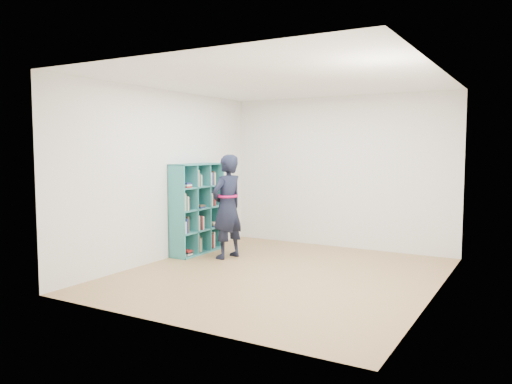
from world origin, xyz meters
The scene contains 9 objects.
floor centered at (0.00, 0.00, 0.00)m, with size 4.50×4.50×0.00m, color #9B7746.
ceiling centered at (0.00, 0.00, 2.60)m, with size 4.50×4.50×0.00m, color white.
wall_left centered at (-2.00, 0.00, 1.30)m, with size 0.02×4.50×2.60m, color silver.
wall_right centered at (2.00, 0.00, 1.30)m, with size 0.02×4.50×2.60m, color silver.
wall_back centered at (0.00, 2.25, 1.30)m, with size 4.00×0.02×2.60m, color silver.
wall_front centered at (0.00, -2.25, 1.30)m, with size 4.00×0.02×2.60m, color silver.
bookshelf centered at (-1.85, 0.60, 0.71)m, with size 0.32×1.10×1.47m.
person centered at (-1.20, 0.53, 0.81)m, with size 0.50×0.66×1.62m.
smartphone centered at (-1.34, 0.64, 0.92)m, with size 0.03×0.11×0.15m.
Camera 1 is at (3.03, -5.92, 1.71)m, focal length 35.00 mm.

